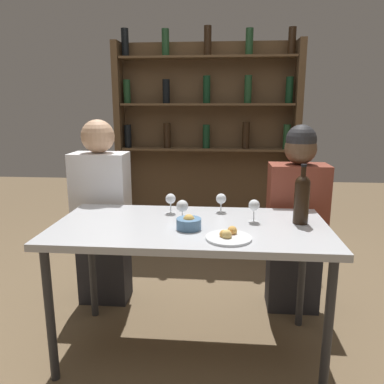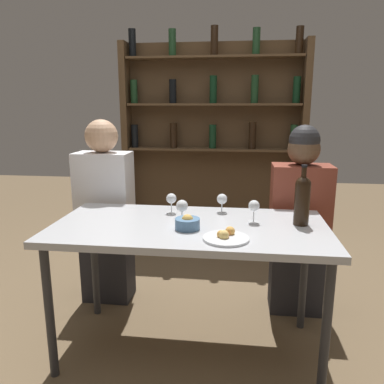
% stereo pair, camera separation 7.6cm
% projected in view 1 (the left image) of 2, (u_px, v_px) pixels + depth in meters
% --- Properties ---
extents(ground_plane, '(10.00, 10.00, 0.00)m').
position_uv_depth(ground_plane, '(190.00, 348.00, 2.14)').
color(ground_plane, brown).
extents(dining_table, '(1.44, 0.72, 0.74)m').
position_uv_depth(dining_table, '(190.00, 236.00, 1.99)').
color(dining_table, '#B7BABF').
rests_on(dining_table, ground_plane).
extents(wine_rack_wall, '(1.74, 0.21, 2.05)m').
position_uv_depth(wine_rack_wall, '(207.00, 136.00, 3.60)').
color(wine_rack_wall, '#4C3823').
rests_on(wine_rack_wall, ground_plane).
extents(wine_bottle, '(0.08, 0.08, 0.32)m').
position_uv_depth(wine_bottle, '(302.00, 197.00, 1.96)').
color(wine_bottle, black).
rests_on(wine_bottle, dining_table).
extents(wine_glass_0, '(0.07, 0.07, 0.11)m').
position_uv_depth(wine_glass_0, '(182.00, 207.00, 2.02)').
color(wine_glass_0, silver).
rests_on(wine_glass_0, dining_table).
extents(wine_glass_1, '(0.06, 0.06, 0.11)m').
position_uv_depth(wine_glass_1, '(221.00, 199.00, 2.18)').
color(wine_glass_1, silver).
rests_on(wine_glass_1, dining_table).
extents(wine_glass_2, '(0.06, 0.06, 0.12)m').
position_uv_depth(wine_glass_2, '(171.00, 200.00, 2.16)').
color(wine_glass_2, silver).
rests_on(wine_glass_2, dining_table).
extents(wine_glass_3, '(0.06, 0.06, 0.12)m').
position_uv_depth(wine_glass_3, '(254.00, 206.00, 1.99)').
color(wine_glass_3, silver).
rests_on(wine_glass_3, dining_table).
extents(food_plate_0, '(0.22, 0.22, 0.05)m').
position_uv_depth(food_plate_0, '(228.00, 236.00, 1.75)').
color(food_plate_0, silver).
rests_on(food_plate_0, dining_table).
extents(snack_bowl, '(0.13, 0.13, 0.08)m').
position_uv_depth(snack_bowl, '(189.00, 223.00, 1.89)').
color(snack_bowl, '#4C7299').
rests_on(snack_bowl, dining_table).
extents(seated_person_left, '(0.37, 0.22, 1.27)m').
position_uv_depth(seated_person_left, '(102.00, 217.00, 2.56)').
color(seated_person_left, '#26262B').
rests_on(seated_person_left, ground_plane).
extents(seated_person_right, '(0.37, 0.22, 1.24)m').
position_uv_depth(seated_person_right, '(296.00, 222.00, 2.45)').
color(seated_person_right, '#26262B').
rests_on(seated_person_right, ground_plane).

